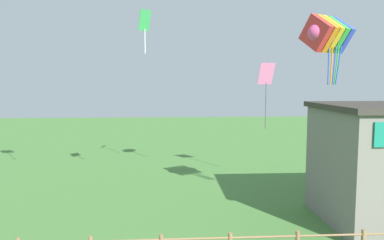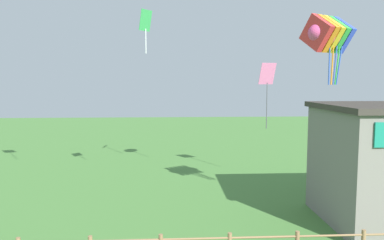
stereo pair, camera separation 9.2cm
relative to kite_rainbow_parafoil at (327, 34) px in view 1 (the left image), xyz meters
name	(u,v)px [view 1 (the left image)]	position (x,y,z in m)	size (l,w,h in m)	color
kite_rainbow_parafoil	(327,34)	(0.00, 0.00, 0.00)	(2.56, 2.37, 2.92)	#E54C8C
kite_green_diamond	(145,24)	(-7.90, 4.66, 1.07)	(0.69, 0.76, 2.27)	green
kite_pink_diamond	(266,81)	(-0.75, 6.82, -1.91)	(1.05, 0.68, 3.98)	pink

